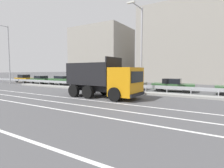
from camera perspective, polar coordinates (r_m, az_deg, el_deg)
ground_plane at (r=16.69m, az=-3.46°, el=-3.32°), size 320.00×320.00×0.00m
lane_strip_0 at (r=13.44m, az=-7.40°, el=-5.26°), size 57.86×0.16×0.01m
lane_strip_1 at (r=12.11m, az=-12.76°, el=-6.43°), size 57.86×0.16×0.01m
lane_strip_2 at (r=11.04m, az=-18.58°, el=-7.63°), size 57.86×0.16×0.01m
median_island at (r=18.63m, az=0.62°, el=-2.20°), size 31.83×1.10×0.18m
median_guardrail at (r=19.50m, az=2.22°, el=-0.48°), size 57.86×0.09×0.78m
dump_truck at (r=14.25m, az=-0.32°, el=0.46°), size 6.52×2.86×3.32m
median_road_sign at (r=20.05m, az=-6.13°, el=2.00°), size 0.82×0.16×2.58m
street_lamp_0 at (r=33.51m, az=-30.87°, el=8.93°), size 0.70×2.32×9.40m
street_lamp_1 at (r=16.90m, az=9.32°, el=12.18°), size 0.71×2.41×8.09m
parked_car_0 at (r=36.19m, az=-26.75°, el=1.61°), size 4.15×1.94×1.46m
parked_car_1 at (r=32.03m, az=-22.07°, el=1.36°), size 4.22×1.97×1.32m
parked_car_2 at (r=28.30m, az=-15.87°, el=1.22°), size 4.71×1.84×1.37m
parked_car_3 at (r=23.98m, az=-5.68°, el=0.86°), size 4.23×2.18×1.49m
parked_car_4 at (r=21.20m, az=5.08°, el=0.13°), size 4.43×2.06×1.24m
parked_car_5 at (r=19.75m, az=19.21°, el=-0.30°), size 4.37×2.13×1.38m
background_building_0 at (r=41.76m, az=-3.27°, el=9.57°), size 12.29×10.08×11.84m
background_building_1 at (r=37.88m, az=27.10°, el=11.19°), size 21.06×13.46×13.95m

